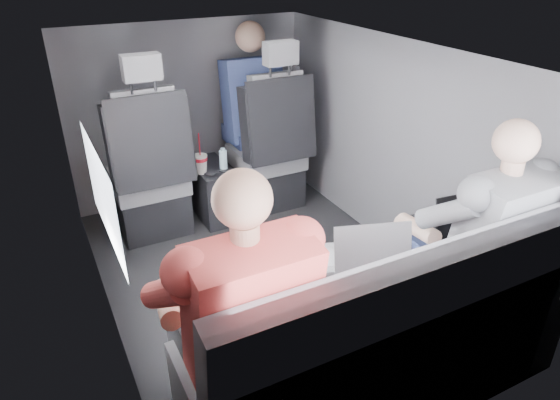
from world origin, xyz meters
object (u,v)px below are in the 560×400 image
laptop_silver (359,254)px  passenger_front_right (252,101)px  soda_cup (201,163)px  laptop_black (448,220)px  center_console (213,191)px  passenger_rear_right (472,240)px  laptop_white (225,290)px  front_seat_left (150,180)px  water_bottle (223,160)px  rear_bench (375,350)px  front_seat_right (269,157)px  passenger_rear_left (236,317)px

laptop_silver → passenger_front_right: size_ratio=0.42×
soda_cup → laptop_black: laptop_black is taller
center_console → soda_cup: size_ratio=1.65×
center_console → passenger_rear_right: 1.98m
laptop_white → passenger_rear_right: bearing=-8.8°
center_console → front_seat_left: bearing=-174.9°
front_seat_left → soda_cup: size_ratio=4.35×
passenger_rear_right → center_console: bearing=107.5°
water_bottle → rear_bench: bearing=-91.9°
front_seat_right → passenger_rear_left: (-1.02, -1.81, 0.24)m
center_console → laptop_black: 1.82m
rear_bench → laptop_silver: rear_bench is taller
water_bottle → laptop_white: laptop_white is taller
soda_cup → passenger_rear_right: 1.90m
passenger_rear_left → passenger_front_right: 2.30m
laptop_black → front_seat_right: bearing=96.1°
front_seat_right → laptop_silver: (-0.39, -1.67, 0.23)m
center_console → passenger_rear_right: size_ratio=0.39×
center_console → laptop_silver: (0.06, -1.71, 0.43)m
laptop_white → passenger_front_right: (0.98, 1.89, 0.13)m
front_seat_right → soda_cup: front_seat_right is taller
passenger_rear_left → center_console: bearing=72.7°
center_console → laptop_white: size_ratio=1.50×
center_console → water_bottle: water_bottle is taller
water_bottle → passenger_front_right: size_ratio=0.18×
front_seat_right → passenger_rear_right: 1.83m
laptop_silver → laptop_black: laptop_silver is taller
soda_cup → passenger_rear_left: size_ratio=0.23×
water_bottle → passenger_rear_right: size_ratio=0.13×
water_bottle → passenger_rear_left: bearing=-110.0°
laptop_black → passenger_rear_right: bearing=-101.8°
front_seat_left → water_bottle: front_seat_left is taller
water_bottle → passenger_rear_left: (-0.63, -1.75, 0.17)m
front_seat_left → passenger_front_right: (0.88, 0.26, 0.36)m
passenger_rear_right → front_seat_left: bearing=119.8°
laptop_white → passenger_rear_left: size_ratio=0.26×
front_seat_left → passenger_rear_right: front_seat_left is taller
rear_bench → laptop_white: (-0.55, 0.27, 0.32)m
passenger_rear_right → passenger_rear_left: bearing=-180.0°
front_seat_left → passenger_rear_left: bearing=-94.0°
passenger_front_right → front_seat_right: bearing=-86.5°
center_console → passenger_rear_left: passenger_rear_left is taller
water_bottle → laptop_white: size_ratio=0.50×
rear_bench → passenger_rear_left: size_ratio=1.28×
soda_cup → passenger_rear_left: bearing=-105.1°
soda_cup → rear_bench: bearing=-86.9°
soda_cup → passenger_rear_right: size_ratio=0.24×
front_seat_right → soda_cup: size_ratio=4.35×
water_bottle → passenger_rear_left: size_ratio=0.13×
center_console → passenger_rear_left: bearing=-107.3°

